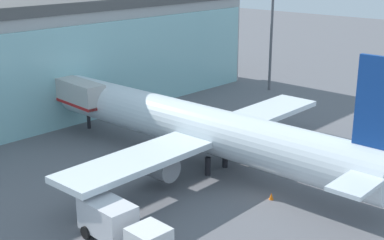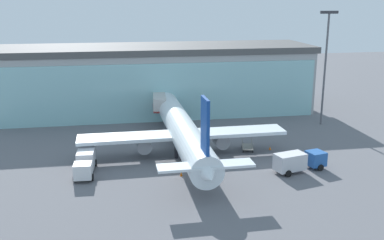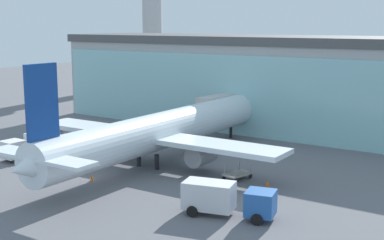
{
  "view_description": "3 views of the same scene",
  "coord_description": "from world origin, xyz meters",
  "px_view_note": "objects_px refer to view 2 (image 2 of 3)",
  "views": [
    {
      "loc": [
        -32.5,
        -21.2,
        18.23
      ],
      "look_at": [
        3.13,
        10.49,
        3.31
      ],
      "focal_mm": 50.0,
      "sensor_mm": 36.0,
      "label": 1
    },
    {
      "loc": [
        -9.03,
        -54.43,
        22.39
      ],
      "look_at": [
        2.98,
        9.07,
        4.74
      ],
      "focal_mm": 42.0,
      "sensor_mm": 36.0,
      "label": 2
    },
    {
      "loc": [
        35.21,
        -37.19,
        15.05
      ],
      "look_at": [
        4.09,
        10.25,
        4.76
      ],
      "focal_mm": 50.0,
      "sensor_mm": 36.0,
      "label": 3
    }
  ],
  "objects_px": {
    "jet_bridge": "(159,99)",
    "airplane": "(182,130)",
    "fuel_truck": "(298,161)",
    "safety_cone_nose": "(181,174)",
    "baggage_cart": "(247,147)",
    "apron_light_mast": "(326,59)",
    "catering_truck": "(85,162)",
    "safety_cone_wingtip": "(270,148)"
  },
  "relations": [
    {
      "from": "apron_light_mast",
      "to": "baggage_cart",
      "type": "xyz_separation_m",
      "value": [
        -17.64,
        -11.51,
        -11.39
      ]
    },
    {
      "from": "safety_cone_nose",
      "to": "baggage_cart",
      "type": "bearing_deg",
      "value": 35.52
    },
    {
      "from": "safety_cone_nose",
      "to": "catering_truck",
      "type": "bearing_deg",
      "value": 163.97
    },
    {
      "from": "jet_bridge",
      "to": "baggage_cart",
      "type": "xyz_separation_m",
      "value": [
        11.24,
        -18.69,
        -3.79
      ]
    },
    {
      "from": "jet_bridge",
      "to": "airplane",
      "type": "bearing_deg",
      "value": -170.65
    },
    {
      "from": "jet_bridge",
      "to": "airplane",
      "type": "height_order",
      "value": "airplane"
    },
    {
      "from": "safety_cone_nose",
      "to": "jet_bridge",
      "type": "bearing_deg",
      "value": 89.34
    },
    {
      "from": "jet_bridge",
      "to": "fuel_truck",
      "type": "distance_m",
      "value": 32.17
    },
    {
      "from": "jet_bridge",
      "to": "fuel_truck",
      "type": "xyz_separation_m",
      "value": [
        15.28,
        -28.17,
        -2.82
      ]
    },
    {
      "from": "safety_cone_nose",
      "to": "airplane",
      "type": "bearing_deg",
      "value": 79.83
    },
    {
      "from": "apron_light_mast",
      "to": "catering_truck",
      "type": "bearing_deg",
      "value": -158.6
    },
    {
      "from": "safety_cone_nose",
      "to": "safety_cone_wingtip",
      "type": "relative_size",
      "value": 1.0
    },
    {
      "from": "catering_truck",
      "to": "baggage_cart",
      "type": "distance_m",
      "value": 24.28
    },
    {
      "from": "airplane",
      "to": "catering_truck",
      "type": "xyz_separation_m",
      "value": [
        -13.85,
        -5.46,
        -2.08
      ]
    },
    {
      "from": "airplane",
      "to": "baggage_cart",
      "type": "bearing_deg",
      "value": -94.04
    },
    {
      "from": "jet_bridge",
      "to": "baggage_cart",
      "type": "height_order",
      "value": "jet_bridge"
    },
    {
      "from": "catering_truck",
      "to": "fuel_truck",
      "type": "distance_m",
      "value": 28.24
    },
    {
      "from": "airplane",
      "to": "safety_cone_wingtip",
      "type": "distance_m",
      "value": 13.84
    },
    {
      "from": "catering_truck",
      "to": "safety_cone_wingtip",
      "type": "distance_m",
      "value": 27.61
    },
    {
      "from": "fuel_truck",
      "to": "baggage_cart",
      "type": "distance_m",
      "value": 10.35
    },
    {
      "from": "baggage_cart",
      "to": "safety_cone_nose",
      "type": "bearing_deg",
      "value": -41.23
    },
    {
      "from": "safety_cone_nose",
      "to": "safety_cone_wingtip",
      "type": "xyz_separation_m",
      "value": [
        15.01,
        7.82,
        0.0
      ]
    },
    {
      "from": "airplane",
      "to": "baggage_cart",
      "type": "relative_size",
      "value": 12.84
    },
    {
      "from": "jet_bridge",
      "to": "catering_truck",
      "type": "relative_size",
      "value": 1.73
    },
    {
      "from": "airplane",
      "to": "safety_cone_nose",
      "type": "bearing_deg",
      "value": 169.96
    },
    {
      "from": "apron_light_mast",
      "to": "fuel_truck",
      "type": "height_order",
      "value": "apron_light_mast"
    },
    {
      "from": "fuel_truck",
      "to": "baggage_cart",
      "type": "xyz_separation_m",
      "value": [
        -4.04,
        9.48,
        -0.97
      ]
    },
    {
      "from": "airplane",
      "to": "catering_truck",
      "type": "bearing_deg",
      "value": 111.63
    },
    {
      "from": "catering_truck",
      "to": "fuel_truck",
      "type": "bearing_deg",
      "value": 83.87
    },
    {
      "from": "catering_truck",
      "to": "baggage_cart",
      "type": "relative_size",
      "value": 2.4
    },
    {
      "from": "airplane",
      "to": "baggage_cart",
      "type": "height_order",
      "value": "airplane"
    },
    {
      "from": "apron_light_mast",
      "to": "fuel_truck",
      "type": "relative_size",
      "value": 2.66
    },
    {
      "from": "baggage_cart",
      "to": "safety_cone_nose",
      "type": "relative_size",
      "value": 5.62
    },
    {
      "from": "fuel_truck",
      "to": "safety_cone_wingtip",
      "type": "xyz_separation_m",
      "value": [
        -0.58,
        9.05,
        -1.19
      ]
    },
    {
      "from": "jet_bridge",
      "to": "apron_light_mast",
      "type": "height_order",
      "value": "apron_light_mast"
    },
    {
      "from": "catering_truck",
      "to": "safety_cone_nose",
      "type": "height_order",
      "value": "catering_truck"
    },
    {
      "from": "fuel_truck",
      "to": "safety_cone_wingtip",
      "type": "relative_size",
      "value": 13.83
    },
    {
      "from": "apron_light_mast",
      "to": "safety_cone_nose",
      "type": "bearing_deg",
      "value": -145.91
    },
    {
      "from": "jet_bridge",
      "to": "catering_truck",
      "type": "height_order",
      "value": "jet_bridge"
    },
    {
      "from": "apron_light_mast",
      "to": "safety_cone_wingtip",
      "type": "distance_m",
      "value": 21.88
    },
    {
      "from": "catering_truck",
      "to": "fuel_truck",
      "type": "relative_size",
      "value": 0.98
    },
    {
      "from": "apron_light_mast",
      "to": "baggage_cart",
      "type": "height_order",
      "value": "apron_light_mast"
    }
  ]
}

